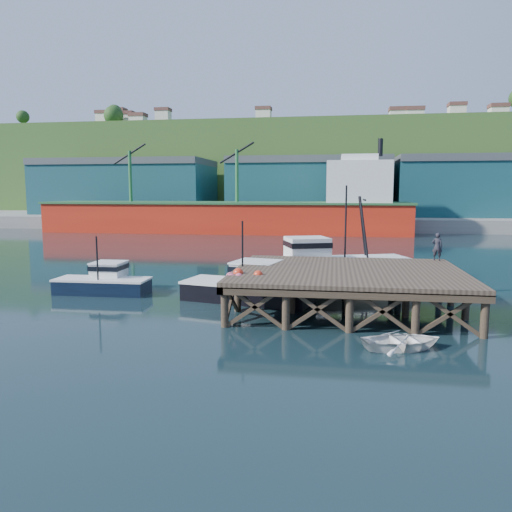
% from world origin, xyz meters
% --- Properties ---
extents(ground, '(300.00, 300.00, 0.00)m').
position_xyz_m(ground, '(0.00, 0.00, 0.00)').
color(ground, black).
rests_on(ground, ground).
extents(wharf, '(12.00, 10.00, 2.62)m').
position_xyz_m(wharf, '(5.50, -0.19, 1.94)').
color(wharf, brown).
rests_on(wharf, ground).
extents(far_quay, '(160.00, 40.00, 2.00)m').
position_xyz_m(far_quay, '(0.00, 70.00, 1.00)').
color(far_quay, gray).
rests_on(far_quay, ground).
extents(warehouse_left, '(32.00, 16.00, 9.00)m').
position_xyz_m(warehouse_left, '(-35.00, 65.00, 6.50)').
color(warehouse_left, '#184951').
rests_on(warehouse_left, far_quay).
extents(warehouse_mid, '(28.00, 16.00, 9.00)m').
position_xyz_m(warehouse_mid, '(0.00, 65.00, 6.50)').
color(warehouse_mid, '#184951').
rests_on(warehouse_mid, far_quay).
extents(warehouse_right, '(30.00, 16.00, 9.00)m').
position_xyz_m(warehouse_right, '(30.00, 65.00, 6.50)').
color(warehouse_right, '#184951').
rests_on(warehouse_right, far_quay).
extents(cargo_ship, '(55.50, 10.00, 13.75)m').
position_xyz_m(cargo_ship, '(-8.46, 48.00, 3.31)').
color(cargo_ship, red).
rests_on(cargo_ship, ground).
extents(hillside, '(220.00, 50.00, 22.00)m').
position_xyz_m(hillside, '(0.00, 100.00, 11.00)').
color(hillside, '#2D511E').
rests_on(hillside, ground).
extents(boat_navy, '(5.79, 3.10, 3.60)m').
position_xyz_m(boat_navy, '(-9.33, 1.84, 0.72)').
color(boat_navy, black).
rests_on(boat_navy, ground).
extents(boat_black, '(7.95, 6.59, 4.65)m').
position_xyz_m(boat_black, '(-0.02, 1.21, 0.85)').
color(boat_black, black).
rests_on(boat_black, ground).
extents(trawler, '(10.57, 6.63, 6.66)m').
position_xyz_m(trawler, '(4.82, 7.41, 1.37)').
color(trawler, beige).
rests_on(trawler, ground).
extents(dinghy, '(3.77, 3.18, 0.67)m').
position_xyz_m(dinghy, '(7.55, -6.77, 0.33)').
color(dinghy, white).
rests_on(dinghy, ground).
extents(dockworker, '(0.70, 0.57, 1.67)m').
position_xyz_m(dockworker, '(10.90, 4.40, 2.96)').
color(dockworker, '#212129').
rests_on(dockworker, wharf).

